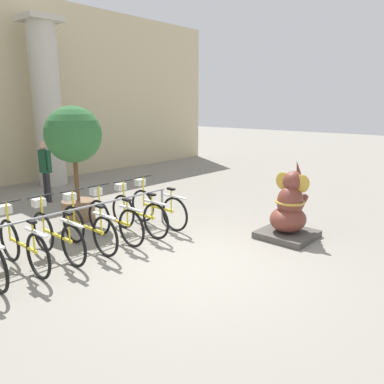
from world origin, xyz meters
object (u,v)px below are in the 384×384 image
bicycle_5 (138,213)px  elephant_statue (289,212)px  bicycle_6 (157,207)px  person_pedestrian (45,166)px  bicycle_1 (22,244)px  potted_tree (74,143)px  bicycle_4 (113,219)px  bicycle_2 (56,235)px  bicycle_3 (87,227)px

bicycle_5 → elephant_statue: elephant_statue is taller
bicycle_6 → person_pedestrian: 3.81m
bicycle_1 → potted_tree: size_ratio=0.68×
bicycle_6 → potted_tree: potted_tree is taller
bicycle_1 → elephant_statue: elephant_statue is taller
bicycle_6 → bicycle_4: bearing=-178.5°
bicycle_6 → bicycle_5: bearing=-174.7°
bicycle_2 → bicycle_3: same height
bicycle_4 → person_pedestrian: person_pedestrian is taller
bicycle_6 → person_pedestrian: bearing=98.5°
bicycle_2 → elephant_statue: size_ratio=1.12×
bicycle_3 → elephant_statue: (3.01, -2.43, 0.10)m
bicycle_2 → bicycle_4: same height
bicycle_5 → bicycle_6: size_ratio=1.00×
bicycle_5 → bicycle_6: bearing=5.3°
bicycle_2 → potted_tree: size_ratio=0.68×
bicycle_2 → bicycle_5: size_ratio=1.00×
bicycle_4 → bicycle_2: bearing=179.1°
bicycle_3 → bicycle_4: bearing=1.5°
bicycle_4 → bicycle_6: same height
bicycle_1 → bicycle_2: size_ratio=1.00×
bicycle_1 → bicycle_5: 2.35m
bicycle_4 → person_pedestrian: 3.85m
person_pedestrian → bicycle_1: bearing=-122.4°
bicycle_2 → potted_tree: (1.46, 1.69, 1.32)m
bicycle_4 → bicycle_3: bearing=-178.5°
potted_tree → bicycle_4: bearing=-99.6°
bicycle_1 → bicycle_4: same height
bicycle_4 → potted_tree: (0.29, 1.71, 1.32)m
bicycle_1 → bicycle_6: size_ratio=1.00×
elephant_statue → person_pedestrian: (-1.81, 6.20, 0.45)m
bicycle_1 → potted_tree: potted_tree is taller
bicycle_2 → person_pedestrian: size_ratio=1.06×
elephant_statue → bicycle_1: bearing=149.5°
bicycle_1 → bicycle_3: 1.17m
bicycle_2 → bicycle_4: bearing=-0.9°
bicycle_2 → bicycle_3: 0.59m
person_pedestrian → potted_tree: potted_tree is taller
bicycle_3 → bicycle_6: size_ratio=1.00×
bicycle_4 → elephant_statue: elephant_statue is taller
bicycle_6 → bicycle_3: bearing=-178.5°
elephant_statue → bicycle_5: bearing=127.2°
bicycle_1 → elephant_statue: size_ratio=1.12×
bicycle_2 → person_pedestrian: bearing=64.5°
potted_tree → bicycle_2: bearing=-130.8°
bicycle_6 → potted_tree: bearing=117.8°
elephant_statue → person_pedestrian: bearing=106.3°
elephant_statue → bicycle_4: bearing=134.8°
bicycle_2 → person_pedestrian: (1.79, 3.74, 0.56)m
bicycle_6 → elephant_statue: elephant_statue is taller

